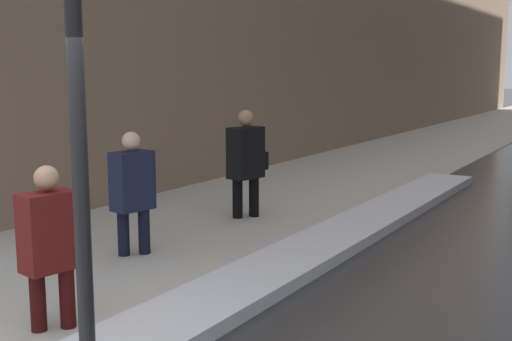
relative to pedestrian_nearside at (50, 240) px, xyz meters
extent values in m
cube|color=#B2AFA8|center=(-1.35, 14.00, -0.81)|extent=(4.00, 80.00, 0.01)
cube|color=silver|center=(0.91, 3.93, -0.75)|extent=(0.87, 11.24, 0.14)
cylinder|color=black|center=(0.93, -0.48, 1.56)|extent=(0.12, 0.12, 4.75)
cylinder|color=#340C0C|center=(0.08, 0.09, -0.42)|extent=(0.14, 0.14, 0.79)
cylinder|color=#340C0C|center=(-0.08, -0.09, -0.42)|extent=(0.14, 0.14, 0.79)
cube|color=#561414|center=(0.00, 0.00, 0.08)|extent=(0.36, 0.52, 0.69)
sphere|color=tan|center=(0.00, 0.00, 0.55)|extent=(0.21, 0.21, 0.21)
cylinder|color=black|center=(-0.90, 2.21, -0.41)|extent=(0.14, 0.14, 0.83)
cylinder|color=black|center=(-1.06, 2.01, -0.41)|extent=(0.14, 0.14, 0.83)
cube|color=#191E38|center=(-0.98, 2.11, 0.12)|extent=(0.38, 0.54, 0.72)
sphere|color=beige|center=(-0.98, 2.11, 0.61)|extent=(0.22, 0.22, 0.22)
cylinder|color=black|center=(-0.83, 4.67, -0.37)|extent=(0.16, 0.16, 0.90)
cylinder|color=black|center=(-0.99, 4.45, -0.37)|extent=(0.16, 0.16, 0.90)
cube|color=black|center=(-0.91, 4.56, 0.20)|extent=(0.41, 0.59, 0.79)
sphere|color=tan|center=(-0.91, 4.56, 0.74)|extent=(0.24, 0.24, 0.24)
cube|color=black|center=(-0.84, 4.92, 0.04)|extent=(0.14, 0.23, 0.28)
camera|label=1|loc=(4.36, -3.64, 1.46)|focal=45.00mm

